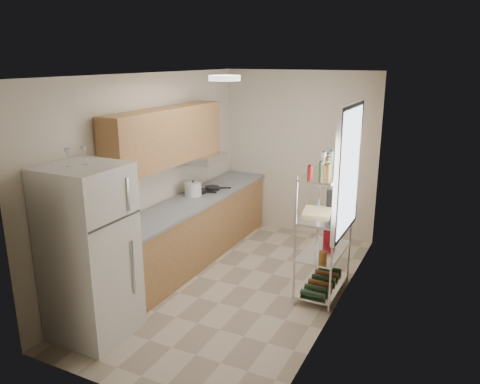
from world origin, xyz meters
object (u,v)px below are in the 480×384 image
(rice_cooker, at_px, (193,189))
(refrigerator, at_px, (90,253))
(cutting_board, at_px, (317,212))
(espresso_machine, at_px, (334,197))
(frying_pan_large, at_px, (197,191))

(rice_cooker, bearing_deg, refrigerator, -86.62)
(cutting_board, bearing_deg, refrigerator, -133.14)
(refrigerator, distance_m, rice_cooker, 2.18)
(espresso_machine, bearing_deg, cutting_board, -117.45)
(refrigerator, xyz_separation_m, cutting_board, (1.77, 1.89, 0.13))
(refrigerator, relative_size, rice_cooker, 7.65)
(refrigerator, relative_size, espresso_machine, 6.89)
(rice_cooker, bearing_deg, cutting_board, -8.72)
(refrigerator, height_order, cutting_board, refrigerator)
(cutting_board, relative_size, espresso_machine, 1.56)
(refrigerator, distance_m, espresso_machine, 2.90)
(espresso_machine, bearing_deg, frying_pan_large, 168.52)
(frying_pan_large, bearing_deg, refrigerator, -96.17)
(frying_pan_large, height_order, cutting_board, cutting_board)
(frying_pan_large, bearing_deg, rice_cooker, -91.11)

